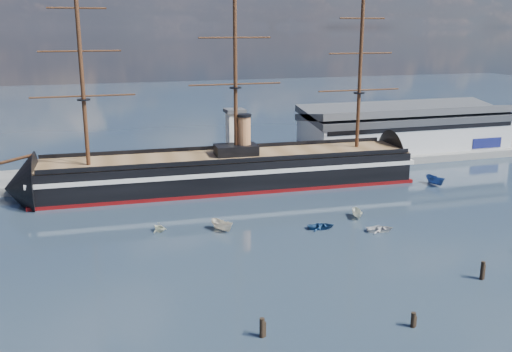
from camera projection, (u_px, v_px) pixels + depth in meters
name	position (u px, v px, depth m)	size (l,w,h in m)	color
ground	(263.00, 210.00, 119.94)	(600.00, 600.00, 0.00)	#1F2F45
quay	(257.00, 168.00, 156.07)	(180.00, 18.00, 2.00)	slate
warehouse	(405.00, 128.00, 171.63)	(63.00, 21.00, 11.60)	#B7BABC
quay_tower	(235.00, 136.00, 148.82)	(5.00, 5.00, 15.00)	silver
warship	(221.00, 171.00, 136.22)	(113.23, 20.29, 53.94)	black
motorboat_a	(222.00, 231.00, 107.96)	(6.39, 2.34, 2.56)	#F7EACD
motorboat_b	(321.00, 229.00, 109.11)	(3.18, 1.27, 1.48)	navy
motorboat_c	(357.00, 218.00, 115.31)	(5.36, 1.97, 2.14)	silver
motorboat_d	(159.00, 231.00, 107.59)	(5.30, 2.30, 1.94)	beige
motorboat_e	(380.00, 231.00, 107.70)	(3.17, 1.27, 1.48)	silver
motorboat_f	(435.00, 185.00, 139.37)	(7.05, 2.59, 2.82)	#2E4A84
piling_near_left	(262.00, 337.00, 70.90)	(0.64, 0.64, 3.28)	black
piling_near_mid	(413.00, 327.00, 73.27)	(0.64, 0.64, 2.74)	black
piling_near_right	(482.00, 279.00, 87.15)	(0.64, 0.64, 3.60)	black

